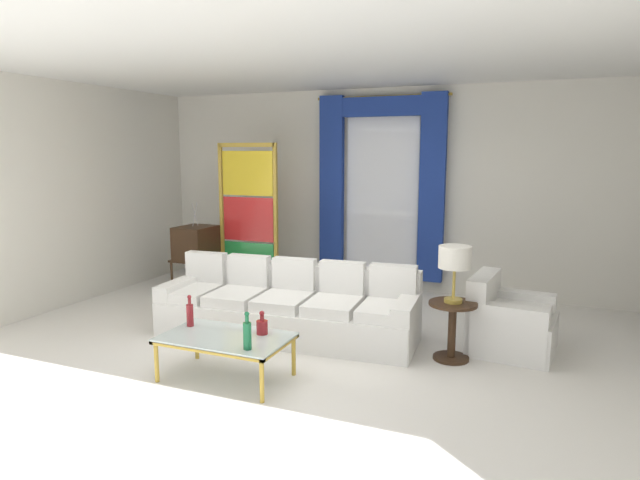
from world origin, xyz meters
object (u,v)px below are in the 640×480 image
(couch_white_long, at_px, (289,309))
(coffee_table, at_px, (226,340))
(peacock_figurine, at_px, (259,287))
(bottle_blue_decanter, at_px, (190,314))
(stained_glass_divider, at_px, (248,222))
(bottle_amber_squat, at_px, (247,334))
(round_side_table, at_px, (452,326))
(bottle_crystal_tall, at_px, (262,326))
(vintage_tv, at_px, (196,244))
(table_lamp_brass, at_px, (455,260))
(armchair_white, at_px, (507,324))

(couch_white_long, height_order, coffee_table, couch_white_long)
(peacock_figurine, bearing_deg, bottle_blue_decanter, -77.56)
(coffee_table, distance_m, stained_glass_divider, 3.20)
(bottle_amber_squat, distance_m, round_side_table, 2.12)
(bottle_blue_decanter, bearing_deg, bottle_crystal_tall, 4.47)
(couch_white_long, distance_m, peacock_figurine, 1.43)
(bottle_blue_decanter, xyz_separation_m, bottle_crystal_tall, (0.76, 0.06, -0.05))
(bottle_crystal_tall, height_order, bottle_amber_squat, bottle_amber_squat)
(vintage_tv, height_order, peacock_figurine, vintage_tv)
(stained_glass_divider, bearing_deg, round_side_table, -25.62)
(vintage_tv, relative_size, table_lamp_brass, 2.36)
(coffee_table, xyz_separation_m, vintage_tv, (-2.08, 2.51, 0.35))
(bottle_blue_decanter, xyz_separation_m, armchair_white, (2.81, 1.63, -0.25))
(bottle_amber_squat, xyz_separation_m, vintage_tv, (-2.44, 2.72, 0.18))
(couch_white_long, relative_size, armchair_white, 3.32)
(bottle_blue_decanter, distance_m, bottle_crystal_tall, 0.76)
(vintage_tv, distance_m, armchair_white, 4.50)
(couch_white_long, bearing_deg, vintage_tv, 150.69)
(bottle_amber_squat, bearing_deg, table_lamp_brass, 45.13)
(bottle_blue_decanter, xyz_separation_m, table_lamp_brass, (2.32, 1.16, 0.49))
(bottle_blue_decanter, relative_size, table_lamp_brass, 0.54)
(peacock_figurine, bearing_deg, vintage_tv, 173.61)
(coffee_table, bearing_deg, vintage_tv, 129.66)
(bottle_amber_squat, xyz_separation_m, stained_glass_divider, (-1.72, 3.03, 0.51))
(coffee_table, xyz_separation_m, table_lamp_brass, (1.85, 1.27, 0.65))
(stained_glass_divider, bearing_deg, peacock_figurine, -47.61)
(round_side_table, bearing_deg, table_lamp_brass, 90.00)
(couch_white_long, relative_size, stained_glass_divider, 1.35)
(vintage_tv, bearing_deg, round_side_table, -17.43)
(couch_white_long, xyz_separation_m, table_lamp_brass, (1.84, -0.06, 0.72))
(peacock_figurine, distance_m, round_side_table, 3.03)
(armchair_white, relative_size, peacock_figurine, 1.49)
(couch_white_long, xyz_separation_m, stained_glass_divider, (-1.37, 1.48, 0.75))
(coffee_table, bearing_deg, armchair_white, 36.77)
(coffee_table, height_order, round_side_table, round_side_table)
(bottle_crystal_tall, bearing_deg, vintage_tv, 135.42)
(coffee_table, xyz_separation_m, peacock_figurine, (-0.97, 2.38, -0.15))
(coffee_table, bearing_deg, peacock_figurine, 112.16)
(bottle_crystal_tall, height_order, table_lamp_brass, table_lamp_brass)
(coffee_table, xyz_separation_m, round_side_table, (1.85, 1.27, -0.02))
(couch_white_long, height_order, armchair_white, couch_white_long)
(stained_glass_divider, bearing_deg, bottle_blue_decanter, -71.66)
(vintage_tv, xyz_separation_m, stained_glass_divider, (0.71, 0.31, 0.33))
(bottle_amber_squat, height_order, round_side_table, bottle_amber_squat)
(bottle_blue_decanter, bearing_deg, couch_white_long, 68.73)
(couch_white_long, relative_size, table_lamp_brass, 5.21)
(couch_white_long, distance_m, bottle_crystal_tall, 1.21)
(bottle_crystal_tall, distance_m, armchair_white, 2.59)
(round_side_table, bearing_deg, coffee_table, -145.36)
(armchair_white, relative_size, round_side_table, 1.51)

